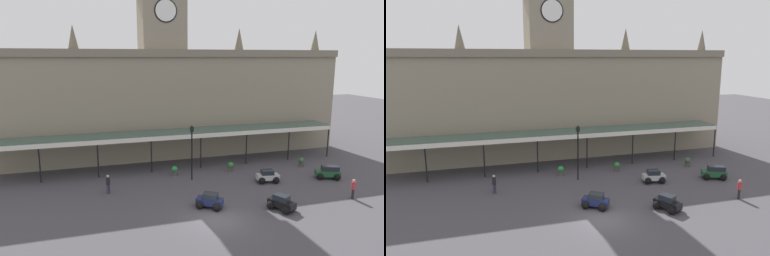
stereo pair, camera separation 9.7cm
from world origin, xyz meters
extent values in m
plane|color=#444046|center=(0.00, 0.00, 0.00)|extent=(140.00, 140.00, 0.00)
cube|color=gray|center=(0.00, 18.56, 6.12)|extent=(42.47, 6.01, 12.25)
cube|color=#756C5B|center=(0.00, 15.41, 11.85)|extent=(42.47, 0.30, 0.80)
cube|color=gray|center=(0.00, 18.56, 15.47)|extent=(4.80, 4.80, 6.45)
cylinder|color=white|center=(0.00, 16.10, 16.25)|extent=(2.20, 0.12, 2.20)
cylinder|color=black|center=(0.00, 16.14, 16.25)|extent=(2.46, 0.06, 2.46)
cone|color=#675F50|center=(-9.56, 18.56, 13.55)|extent=(1.10, 1.10, 2.60)
cone|color=#675F50|center=(9.56, 18.56, 13.55)|extent=(1.10, 1.10, 2.60)
cone|color=#675F50|center=(20.23, 18.56, 13.55)|extent=(1.10, 1.10, 2.60)
cube|color=#38564C|center=(0.00, 13.36, 3.70)|extent=(36.30, 3.20, 0.16)
cube|color=silver|center=(0.00, 11.76, 3.50)|extent=(36.30, 0.12, 0.44)
cylinder|color=black|center=(-12.96, 11.91, 1.81)|extent=(0.14, 0.14, 3.62)
cylinder|color=black|center=(-7.78, 11.91, 1.81)|extent=(0.14, 0.14, 3.62)
cylinder|color=black|center=(-2.59, 11.91, 1.81)|extent=(0.14, 0.14, 3.62)
cylinder|color=black|center=(2.59, 11.91, 1.81)|extent=(0.14, 0.14, 3.62)
cylinder|color=black|center=(7.78, 11.91, 1.81)|extent=(0.14, 0.14, 3.62)
cylinder|color=black|center=(12.96, 11.91, 1.81)|extent=(0.14, 0.14, 3.62)
cylinder|color=black|center=(18.15, 11.91, 1.81)|extent=(0.14, 0.14, 3.62)
cube|color=#1E512D|center=(13.24, 5.32, 0.54)|extent=(2.42, 1.67, 0.55)
cube|color=#1E232B|center=(13.42, 5.25, 1.05)|extent=(1.75, 1.35, 0.45)
sphere|color=black|center=(12.35, 5.20, 0.32)|extent=(0.64, 0.64, 0.64)
sphere|color=black|center=(12.69, 6.03, 0.32)|extent=(0.64, 0.64, 0.64)
sphere|color=black|center=(13.79, 4.62, 0.32)|extent=(0.64, 0.64, 0.64)
sphere|color=black|center=(14.13, 5.45, 0.32)|extent=(0.64, 0.64, 0.64)
cube|color=black|center=(5.33, 0.30, 0.52)|extent=(1.72, 2.23, 0.50)
cube|color=#1E232B|center=(5.31, 0.35, 0.98)|extent=(1.21, 1.34, 0.42)
sphere|color=black|center=(6.03, -0.10, 0.32)|extent=(0.64, 0.64, 0.64)
sphere|color=black|center=(5.25, -0.50, 0.32)|extent=(0.64, 0.64, 0.64)
sphere|color=black|center=(5.41, 1.10, 0.32)|extent=(0.64, 0.64, 0.64)
sphere|color=black|center=(4.63, 0.70, 0.32)|extent=(0.64, 0.64, 0.64)
cube|color=#B2B5BA|center=(7.25, 6.06, 0.52)|extent=(2.17, 1.23, 0.50)
cube|color=#1E232B|center=(7.20, 6.07, 0.98)|extent=(1.22, 0.98, 0.42)
sphere|color=black|center=(7.99, 6.37, 0.32)|extent=(0.64, 0.64, 0.64)
sphere|color=black|center=(7.84, 5.51, 0.32)|extent=(0.64, 0.64, 0.64)
sphere|color=black|center=(6.66, 6.61, 0.32)|extent=(0.64, 0.64, 0.64)
sphere|color=black|center=(6.51, 5.74, 0.32)|extent=(0.64, 0.64, 0.64)
cube|color=#19214C|center=(0.20, 2.23, 0.52)|extent=(2.19, 1.88, 0.50)
cube|color=#1E232B|center=(0.25, 2.20, 0.98)|extent=(1.36, 1.28, 0.42)
sphere|color=black|center=(-0.60, 2.24, 0.32)|extent=(0.64, 0.64, 0.64)
sphere|color=black|center=(-0.11, 2.97, 0.32)|extent=(0.64, 0.64, 0.64)
sphere|color=black|center=(0.52, 1.49, 0.32)|extent=(0.64, 0.64, 0.64)
sphere|color=black|center=(1.01, 2.22, 0.32)|extent=(0.64, 0.64, 0.64)
cylinder|color=#3F384C|center=(-7.22, 7.32, 0.41)|extent=(0.17, 0.17, 0.82)
cylinder|color=#3F384C|center=(-7.05, 7.46, 0.41)|extent=(0.17, 0.17, 0.82)
cylinder|color=black|center=(-7.14, 7.39, 1.13)|extent=(0.34, 0.34, 0.62)
sphere|color=tan|center=(-7.14, 7.39, 1.55)|extent=(0.23, 0.23, 0.23)
cylinder|color=black|center=(12.00, 0.51, 0.41)|extent=(0.17, 0.17, 0.82)
cylinder|color=black|center=(12.17, 0.65, 0.41)|extent=(0.17, 0.17, 0.82)
cylinder|color=#A52D33|center=(12.08, 0.58, 1.13)|extent=(0.34, 0.34, 0.62)
sphere|color=tan|center=(12.08, 0.58, 1.55)|extent=(0.23, 0.23, 0.23)
cylinder|color=black|center=(0.68, 8.69, 2.35)|extent=(0.13, 0.13, 4.70)
cube|color=black|center=(0.68, 8.69, 4.92)|extent=(0.30, 0.30, 0.44)
sphere|color=black|center=(0.68, 8.69, 5.20)|extent=(0.14, 0.14, 0.14)
cylinder|color=#47423D|center=(13.10, 9.49, 0.21)|extent=(0.56, 0.56, 0.42)
sphere|color=#375D3A|center=(13.10, 9.49, 0.66)|extent=(0.60, 0.60, 0.60)
cylinder|color=#47423D|center=(-0.60, 10.35, 0.21)|extent=(0.56, 0.56, 0.42)
sphere|color=#278140|center=(-0.60, 10.35, 0.66)|extent=(0.60, 0.60, 0.60)
cylinder|color=#47423D|center=(5.19, 10.05, 0.21)|extent=(0.56, 0.56, 0.42)
sphere|color=#2D7131|center=(5.19, 10.05, 0.66)|extent=(0.60, 0.60, 0.60)
camera|label=1|loc=(-8.36, -21.88, 11.46)|focal=33.02mm
camera|label=2|loc=(-8.26, -21.91, 11.46)|focal=33.02mm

